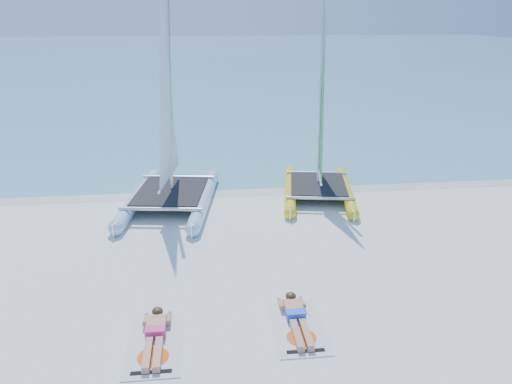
# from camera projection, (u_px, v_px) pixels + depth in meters

# --- Properties ---
(ground) EXTENTS (140.00, 140.00, 0.00)m
(ground) POSITION_uv_depth(u_px,v_px,m) (275.00, 265.00, 12.04)
(ground) COLOR white
(ground) RESTS_ON ground
(sea) EXTENTS (140.00, 115.00, 0.01)m
(sea) POSITION_uv_depth(u_px,v_px,m) (211.00, 54.00, 70.90)
(sea) COLOR #78BEC9
(sea) RESTS_ON ground
(wet_sand_strip) EXTENTS (140.00, 1.40, 0.01)m
(wet_sand_strip) POSITION_uv_depth(u_px,v_px,m) (252.00, 189.00, 17.18)
(wet_sand_strip) COLOR silver
(wet_sand_strip) RESTS_ON ground
(catamaran_blue) EXTENTS (3.25, 5.58, 7.20)m
(catamaran_blue) POSITION_uv_depth(u_px,v_px,m) (168.00, 138.00, 15.17)
(catamaran_blue) COLOR #BFDAFB
(catamaran_blue) RESTS_ON ground
(catamaran_yellow) EXTENTS (2.97, 5.08, 6.30)m
(catamaran_yellow) POSITION_uv_depth(u_px,v_px,m) (320.00, 134.00, 16.34)
(catamaran_yellow) COLOR yellow
(catamaran_yellow) RESTS_ON ground
(towel_a) EXTENTS (1.00, 1.85, 0.02)m
(towel_a) POSITION_uv_depth(u_px,v_px,m) (155.00, 345.00, 9.13)
(towel_a) COLOR silver
(towel_a) RESTS_ON ground
(sunbather_a) EXTENTS (0.37, 1.73, 0.26)m
(sunbather_a) POSITION_uv_depth(u_px,v_px,m) (155.00, 334.00, 9.27)
(sunbather_a) COLOR tan
(sunbather_a) RESTS_ON towel_a
(towel_b) EXTENTS (1.00, 1.85, 0.02)m
(towel_b) POSITION_uv_depth(u_px,v_px,m) (298.00, 327.00, 9.66)
(towel_b) COLOR silver
(towel_b) RESTS_ON ground
(sunbather_b) EXTENTS (0.37, 1.73, 0.26)m
(sunbather_b) POSITION_uv_depth(u_px,v_px,m) (296.00, 316.00, 9.80)
(sunbather_b) COLOR tan
(sunbather_b) RESTS_ON towel_b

